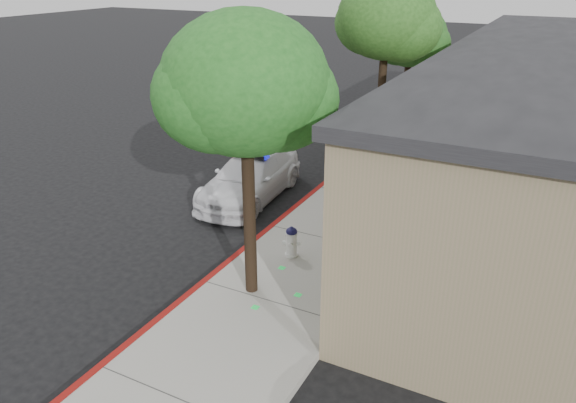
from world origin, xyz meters
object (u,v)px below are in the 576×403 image
at_px(police_car, 250,177).
at_px(street_tree_far, 410,39).
at_px(fire_hydrant, 292,241).
at_px(street_tree_near, 246,90).
at_px(street_tree_mid, 387,22).

distance_m(police_car, street_tree_far, 8.44).
distance_m(police_car, fire_hydrant, 3.94).
height_order(police_car, street_tree_near, street_tree_near).
xyz_separation_m(police_car, street_tree_near, (2.70, -4.46, 3.66)).
relative_size(fire_hydrant, street_tree_near, 0.13).
xyz_separation_m(police_car, street_tree_far, (2.38, 7.43, 3.21)).
bearing_deg(street_tree_mid, street_tree_near, -87.44).
bearing_deg(street_tree_mid, police_car, -115.24).
relative_size(street_tree_mid, street_tree_far, 1.22).
height_order(police_car, street_tree_far, street_tree_far).
relative_size(street_tree_near, street_tree_mid, 0.93).
height_order(street_tree_near, street_tree_mid, street_tree_mid).
bearing_deg(street_tree_mid, street_tree_far, 87.78).
bearing_deg(street_tree_far, fire_hydrant, -87.82).
bearing_deg(street_tree_near, street_tree_mid, 92.56).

